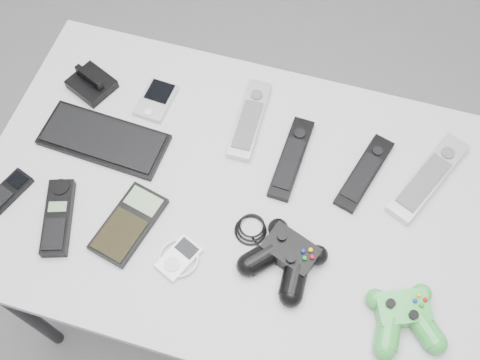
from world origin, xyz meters
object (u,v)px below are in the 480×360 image
(mp3_player, at_px, (179,258))
(controller_green, at_px, (404,316))
(pda, at_px, (156,100))
(cordless_handset, at_px, (58,217))
(mobile_phone, at_px, (8,191))
(remote_black_a, at_px, (291,158))
(controller_black, at_px, (286,257))
(calculator, at_px, (129,224))
(desk, at_px, (235,207))
(remote_silver_a, at_px, (250,119))
(remote_black_b, at_px, (365,173))
(remote_silver_b, at_px, (428,177))
(pda_keyboard, at_px, (104,139))

(mp3_player, bearing_deg, controller_green, 24.65)
(pda, xyz_separation_m, controller_green, (0.63, -0.35, 0.02))
(cordless_handset, bearing_deg, mobile_phone, 150.17)
(remote_black_a, bearing_deg, controller_green, -41.43)
(remote_black_a, height_order, controller_black, controller_black)
(calculator, height_order, mp3_player, calculator)
(remote_black_a, distance_m, controller_black, 0.24)
(desk, xyz_separation_m, controller_black, (0.14, -0.12, 0.09))
(remote_silver_a, xyz_separation_m, mp3_player, (-0.05, -0.36, -0.00))
(pda, height_order, remote_black_b, remote_black_b)
(cordless_handset, bearing_deg, remote_silver_b, 5.20)
(pda, distance_m, remote_silver_b, 0.64)
(controller_black, bearing_deg, calculator, -156.86)
(controller_black, bearing_deg, remote_black_a, 121.35)
(remote_silver_a, relative_size, remote_silver_b, 0.86)
(remote_black_a, xyz_separation_m, mp3_player, (-0.16, -0.29, -0.00))
(controller_black, bearing_deg, pda_keyboard, -178.78)
(remote_black_b, xyz_separation_m, mobile_phone, (-0.73, -0.26, -0.00))
(remote_black_a, xyz_separation_m, controller_green, (0.29, -0.28, 0.01))
(remote_silver_b, relative_size, controller_green, 1.65)
(pda, height_order, calculator, same)
(remote_silver_b, bearing_deg, mp3_player, -119.71)
(pda_keyboard, distance_m, pda, 0.15)
(remote_black_a, relative_size, controller_black, 0.82)
(mobile_phone, bearing_deg, remote_black_a, 43.87)
(remote_silver_a, bearing_deg, cordless_handset, -133.54)
(remote_silver_b, relative_size, mp3_player, 2.77)
(pda, distance_m, calculator, 0.32)
(remote_silver_b, relative_size, mobile_phone, 2.36)
(remote_black_a, distance_m, mobile_phone, 0.62)
(desk, xyz_separation_m, mobile_phone, (-0.47, -0.13, 0.07))
(remote_black_a, distance_m, cordless_handset, 0.52)
(pda, bearing_deg, controller_black, -33.16)
(controller_green, bearing_deg, mp3_player, 158.25)
(mp3_player, bearing_deg, pda_keyboard, 163.24)
(pda, relative_size, remote_black_a, 0.52)
(pda, relative_size, controller_black, 0.43)
(remote_black_a, height_order, calculator, remote_black_a)
(remote_black_a, relative_size, remote_black_b, 1.04)
(controller_green, bearing_deg, mobile_phone, 155.23)
(controller_green, bearing_deg, controller_black, 145.62)
(desk, distance_m, calculator, 0.24)
(pda, xyz_separation_m, remote_black_a, (0.34, -0.06, 0.00))
(mp3_player, relative_size, controller_black, 0.35)
(pda, height_order, mobile_phone, same)
(cordless_handset, bearing_deg, pda_keyboard, 67.71)
(mobile_phone, xyz_separation_m, calculator, (0.28, 0.00, -0.00))
(pda, relative_size, controller_green, 0.73)
(desk, height_order, controller_black, controller_black)
(pda, bearing_deg, mp3_player, -58.92)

